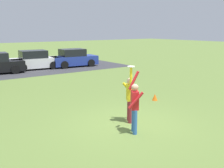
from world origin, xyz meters
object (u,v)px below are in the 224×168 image
parked_car_white (35,61)px  parked_car_blue (74,58)px  frisbee_disc (131,67)px  person_defender (135,104)px  person_catcher (130,96)px  field_cone_orange (155,97)px

parked_car_white → parked_car_blue: same height
frisbee_disc → person_defender: bearing=-121.4°
parked_car_white → person_defender: bearing=-93.6°
person_catcher → field_cone_orange: 3.39m
person_catcher → person_defender: bearing=0.0°
parked_car_blue → field_cone_orange: (-2.40, -12.64, -0.57)m
parked_car_blue → field_cone_orange: size_ratio=13.27×
person_defender → frisbee_disc: size_ratio=8.14×
person_catcher → field_cone_orange: bearing=149.6°
field_cone_orange → person_defender: bearing=-144.5°
person_defender → field_cone_orange: size_ratio=6.39×
person_catcher → parked_car_white: person_catcher is taller
frisbee_disc → field_cone_orange: 3.99m
field_cone_orange → parked_car_blue: bearing=79.3°
person_catcher → person_defender: 1.05m
person_catcher → parked_car_blue: bearing=-169.1°
person_catcher → parked_car_white: (1.88, 14.72, -0.25)m
person_catcher → field_cone_orange: person_catcher is taller
parked_car_white → field_cone_orange: (1.02, -13.16, -0.57)m
person_catcher → parked_car_blue: person_catcher is taller
parked_car_blue → field_cone_orange: bearing=-95.5°
frisbee_disc → parked_car_blue: bearing=69.4°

